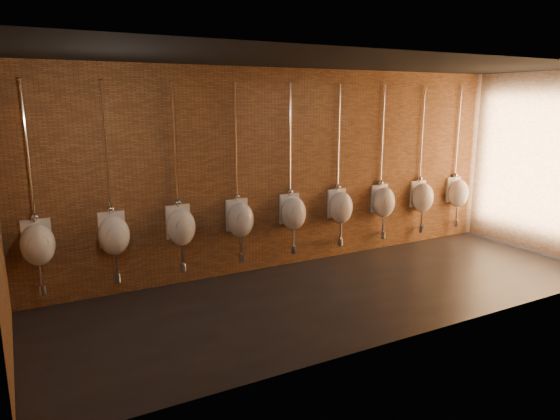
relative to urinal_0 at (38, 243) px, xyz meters
The scene contains 11 objects.
ground 4.20m from the urinal_0, 19.25° to the right, with size 8.50×8.50×0.00m, color black.
room_shell 4.24m from the urinal_0, 19.25° to the right, with size 8.54×3.04×3.22m.
urinal_0 is the anchor object (origin of this frame).
urinal_1 0.94m from the urinal_0, ahead, with size 0.43×0.37×2.72m.
urinal_2 1.88m from the urinal_0, ahead, with size 0.43×0.37×2.72m.
urinal_3 2.82m from the urinal_0, ahead, with size 0.43×0.37×2.72m.
urinal_4 3.76m from the urinal_0, ahead, with size 0.43×0.37×2.72m.
urinal_5 4.70m from the urinal_0, ahead, with size 0.43×0.37×2.72m.
urinal_6 5.64m from the urinal_0, ahead, with size 0.43×0.37×2.72m.
urinal_7 6.58m from the urinal_0, ahead, with size 0.43×0.37×2.72m.
urinal_8 7.52m from the urinal_0, ahead, with size 0.43×0.37×2.72m.
Camera 1 is at (-4.05, -5.50, 2.71)m, focal length 32.00 mm.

